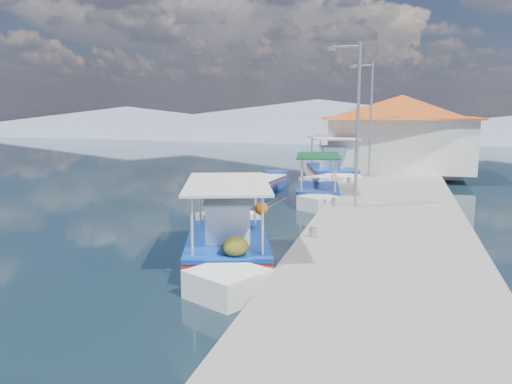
# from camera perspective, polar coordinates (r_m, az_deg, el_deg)

# --- Properties ---
(ground) EXTENTS (160.00, 160.00, 0.00)m
(ground) POSITION_cam_1_polar(r_m,az_deg,el_deg) (18.86, -3.78, -3.54)
(ground) COLOR black
(ground) RESTS_ON ground
(quay) EXTENTS (5.00, 44.00, 0.50)m
(quay) POSITION_cam_1_polar(r_m,az_deg,el_deg) (23.69, 14.77, -0.55)
(quay) COLOR gray
(quay) RESTS_ON ground
(bollards) EXTENTS (0.20, 17.20, 0.30)m
(bollards) POSITION_cam_1_polar(r_m,az_deg,el_deg) (22.99, 9.55, 0.35)
(bollards) COLOR #A5A8AD
(bollards) RESTS_ON quay
(main_caique) EXTENTS (3.67, 7.09, 2.46)m
(main_caique) POSITION_cam_1_polar(r_m,az_deg,el_deg) (14.26, -2.94, -5.84)
(main_caique) COLOR white
(main_caique) RESTS_ON ground
(caique_green_canopy) EXTENTS (2.46, 6.10, 2.31)m
(caique_green_canopy) POSITION_cam_1_polar(r_m,az_deg,el_deg) (23.57, 6.87, -0.11)
(caique_green_canopy) COLOR white
(caique_green_canopy) RESTS_ON ground
(caique_blue_hull) EXTENTS (1.90, 5.34, 0.95)m
(caique_blue_hull) POSITION_cam_1_polar(r_m,az_deg,el_deg) (26.63, 0.82, 0.86)
(caique_blue_hull) COLOR navy
(caique_blue_hull) RESTS_ON ground
(caique_far) EXTENTS (3.82, 7.70, 2.81)m
(caique_far) POSITION_cam_1_polar(r_m,az_deg,el_deg) (29.99, 8.35, 2.23)
(caique_far) COLOR white
(caique_far) RESTS_ON ground
(harbor_building) EXTENTS (10.49, 10.49, 4.40)m
(harbor_building) POSITION_cam_1_polar(r_m,az_deg,el_deg) (32.38, 15.71, 6.52)
(harbor_building) COLOR white
(harbor_building) RESTS_ON quay
(lamp_post_near) EXTENTS (1.21, 0.14, 6.00)m
(lamp_post_near) POSITION_cam_1_polar(r_m,az_deg,el_deg) (19.42, 10.91, 8.16)
(lamp_post_near) COLOR #A5A8AD
(lamp_post_near) RESTS_ON quay
(lamp_post_far) EXTENTS (1.21, 0.14, 6.00)m
(lamp_post_far) POSITION_cam_1_polar(r_m,az_deg,el_deg) (28.40, 12.38, 8.46)
(lamp_post_far) COLOR #A5A8AD
(lamp_post_far) RESTS_ON quay
(mountain_ridge) EXTENTS (171.40, 96.00, 5.50)m
(mountain_ridge) POSITION_cam_1_polar(r_m,az_deg,el_deg) (73.38, 15.87, 7.37)
(mountain_ridge) COLOR gray
(mountain_ridge) RESTS_ON ground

